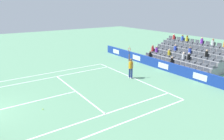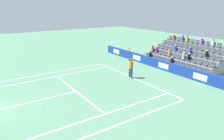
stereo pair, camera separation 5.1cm
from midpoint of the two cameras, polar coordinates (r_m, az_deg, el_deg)
The scene contains 12 objects.
line_baseline at distance 18.49m, azimuth 5.60°, elevation -2.11°, with size 10.97×0.10×0.01m, color white.
line_service at distance 15.76m, azimuth -10.05°, elevation -5.82°, with size 8.23×0.10×0.01m, color white.
line_centre_service at distance 14.90m, azimuth -21.42°, elevation -8.24°, with size 0.10×6.40×0.01m, color white.
line_singles_sideline_left at distance 19.24m, azimuth -16.39°, elevation -1.98°, with size 0.10×11.89×0.01m, color white.
line_singles_sideline_right at distance 12.27m, azimuth -3.83°, elevation -12.65°, with size 0.10×11.89×0.01m, color white.
line_doubles_sideline_left at distance 20.49m, azimuth -17.61°, elevation -0.91°, with size 0.10×11.89×0.01m, color white.
line_doubles_sideline_right at distance 11.28m, azimuth -0.15°, elevation -15.55°, with size 0.10×11.89×0.01m, color white.
line_centre_mark at distance 18.43m, azimuth 5.36°, elevation -2.17°, with size 0.10×0.20×0.01m, color white.
sponsor_barrier at distance 21.05m, azimuth 14.11°, elevation 1.18°, with size 20.18×0.22×0.94m.
tennis_player at distance 18.09m, azimuth 5.12°, elevation 0.75°, with size 0.53×0.39×2.85m.
stadium_stand at distance 23.69m, azimuth 19.97°, elevation 3.32°, with size 8.06×4.75×3.03m.
loose_tennis_ball at distance 13.64m, azimuth -18.71°, elevation -10.21°, with size 0.07×0.07×0.07m, color #D1E533.
Camera 1 is at (-13.32, -0.62, 6.12)m, focal length 33.03 mm.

